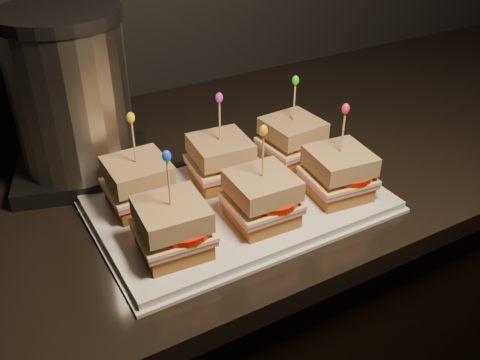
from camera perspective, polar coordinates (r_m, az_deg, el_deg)
cabinet at (r=1.43m, az=6.99°, el=-12.30°), size 2.24×0.71×0.89m
granite_slab at (r=1.15m, az=8.50°, el=4.52°), size 2.28×0.75×0.04m
platter at (r=0.88m, az=0.00°, el=-2.54°), size 0.46×0.28×0.02m
platter_rim at (r=0.88m, az=0.00°, el=-2.86°), size 0.47×0.30×0.01m
sandwich_0_bread_bot at (r=0.87m, az=-10.58°, el=-1.91°), size 0.09×0.09×0.02m
sandwich_0_ham at (r=0.86m, az=-10.69°, el=-1.00°), size 0.10×0.10×0.01m
sandwich_0_cheese at (r=0.86m, az=-10.73°, el=-0.61°), size 0.10×0.10×0.01m
sandwich_0_tomato at (r=0.85m, az=-9.89°, el=-0.16°), size 0.09×0.09×0.01m
sandwich_0_bread_top at (r=0.84m, az=-10.92°, el=0.98°), size 0.09×0.09×0.03m
sandwich_0_pick at (r=0.82m, az=-11.24°, el=3.71°), size 0.00×0.00×0.09m
sandwich_0_frill at (r=0.80m, az=-11.58°, el=6.55°), size 0.01×0.01×0.02m
sandwich_1_bread_bot at (r=0.91m, az=-2.05°, el=0.60°), size 0.10×0.10×0.02m
sandwich_1_ham at (r=0.91m, az=-2.07°, el=1.49°), size 0.11×0.10×0.01m
sandwich_1_cheese at (r=0.90m, az=-2.08°, el=1.87°), size 0.11×0.11×0.01m
sandwich_1_tomato at (r=0.90m, az=-1.23°, el=2.31°), size 0.09×0.09×0.01m
sandwich_1_bread_top at (r=0.89m, az=-2.11°, el=3.41°), size 0.10×0.10×0.03m
sandwich_1_pick at (r=0.87m, az=-2.17°, el=6.05°), size 0.00×0.00×0.09m
sandwich_1_frill at (r=0.85m, az=-2.24°, el=8.78°), size 0.01×0.01×0.02m
sandwich_2_bread_bot at (r=0.98m, az=5.49°, el=2.81°), size 0.10×0.10×0.02m
sandwich_2_ham at (r=0.97m, az=5.54°, el=3.66°), size 0.10×0.10×0.01m
sandwich_2_cheese at (r=0.97m, az=5.56°, el=4.02°), size 0.11×0.10×0.01m
sandwich_2_tomato at (r=0.97m, az=6.37°, el=4.43°), size 0.09×0.09×0.01m
sandwich_2_bread_top at (r=0.96m, az=5.65°, el=5.48°), size 0.10×0.10×0.03m
sandwich_2_pick at (r=0.94m, az=5.79°, el=7.97°), size 0.00×0.00×0.09m
sandwich_2_frill at (r=0.92m, az=5.95°, el=10.53°), size 0.01×0.01×0.02m
sandwich_3_bread_bot at (r=0.77m, az=-7.07°, el=-6.71°), size 0.10×0.10×0.02m
sandwich_3_ham at (r=0.76m, az=-7.15°, el=-5.74°), size 0.11×0.10×0.01m
sandwich_3_cheese at (r=0.75m, az=-7.19°, el=-5.32°), size 0.11×0.10×0.01m
sandwich_3_tomato at (r=0.75m, az=-6.20°, el=-4.84°), size 0.09×0.09×0.01m
sandwich_3_bread_top at (r=0.74m, az=-7.33°, el=-3.61°), size 0.10×0.10×0.03m
sandwich_3_pick at (r=0.71m, az=-7.58°, el=-0.62°), size 0.00×0.00×0.09m
sandwich_3_frill at (r=0.69m, az=-7.84°, el=2.53°), size 0.01×0.01×0.02m
sandwich_4_bread_bot at (r=0.82m, az=2.29°, el=-3.57°), size 0.09×0.09×0.02m
sandwich_4_ham at (r=0.81m, az=2.32°, el=-2.63°), size 0.10×0.10×0.01m
sandwich_4_cheese at (r=0.81m, az=2.33°, el=-2.22°), size 0.10×0.10×0.01m
sandwich_4_tomato at (r=0.80m, az=3.29°, el=-1.74°), size 0.09×0.09×0.01m
sandwich_4_bread_top at (r=0.79m, az=2.37°, el=-0.57°), size 0.09×0.09×0.03m
sandwich_4_pick at (r=0.77m, az=2.45°, el=2.30°), size 0.00×0.00×0.09m
sandwich_4_frill at (r=0.75m, az=2.53°, el=5.30°), size 0.01×0.01×0.02m
sandwich_5_bread_bot at (r=0.89m, az=10.27°, el=-0.80°), size 0.10×0.10×0.02m
sandwich_5_ham at (r=0.88m, az=10.37°, el=0.09°), size 0.11×0.11×0.01m
sandwich_5_cheese at (r=0.88m, az=10.41°, el=0.48°), size 0.11×0.11×0.01m
sandwich_5_tomato at (r=0.88m, az=11.31°, el=0.92°), size 0.09×0.09×0.01m
sandwich_5_bread_top at (r=0.87m, az=10.59°, el=2.03°), size 0.10×0.10×0.03m
sandwich_5_pick at (r=0.85m, az=10.89°, el=4.71°), size 0.00×0.00×0.09m
sandwich_5_frill at (r=0.83m, az=11.21°, el=7.48°), size 0.01×0.01×0.02m
appliance_base at (r=1.01m, az=-16.28°, el=1.28°), size 0.28×0.25×0.03m
appliance_body at (r=0.94m, az=-17.55°, el=8.53°), size 0.19×0.19×0.25m
appliance_lid at (r=0.90m, az=-18.97°, el=16.32°), size 0.20×0.20×0.02m
appliance at (r=0.95m, az=-17.50°, el=8.26°), size 0.23×0.19×0.30m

